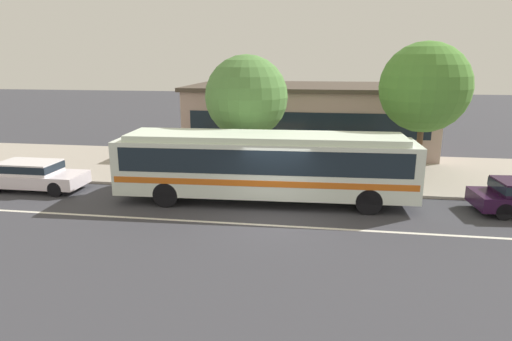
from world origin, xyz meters
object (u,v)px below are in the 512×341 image
(transit_bus, at_px, (265,163))
(street_tree_near_stop, at_px, (247,97))
(sedan_behind_bus, at_px, (33,174))
(pedestrian_waiting_near_sign, at_px, (207,155))
(pedestrian_walking_along_curb, at_px, (212,163))
(street_tree_mid_block, at_px, (425,87))
(bus_stop_sign, at_px, (378,154))

(transit_bus, distance_m, street_tree_near_stop, 4.42)
(transit_bus, bearing_deg, sedan_behind_bus, 179.58)
(pedestrian_waiting_near_sign, height_order, street_tree_near_stop, street_tree_near_stop)
(transit_bus, height_order, pedestrian_waiting_near_sign, transit_bus)
(pedestrian_waiting_near_sign, bearing_deg, transit_bus, -43.98)
(pedestrian_walking_along_curb, height_order, street_tree_mid_block, street_tree_mid_block)
(sedan_behind_bus, bearing_deg, street_tree_mid_block, 13.28)
(bus_stop_sign, bearing_deg, sedan_behind_bus, -172.82)
(pedestrian_waiting_near_sign, relative_size, bus_stop_sign, 0.69)
(pedestrian_waiting_near_sign, distance_m, street_tree_near_stop, 3.42)
(sedan_behind_bus, bearing_deg, street_tree_near_stop, 20.73)
(transit_bus, relative_size, sedan_behind_bus, 2.71)
(street_tree_mid_block, bearing_deg, bus_stop_sign, -134.42)
(transit_bus, bearing_deg, street_tree_mid_block, 31.38)
(bus_stop_sign, height_order, street_tree_near_stop, street_tree_near_stop)
(sedan_behind_bus, relative_size, bus_stop_sign, 1.78)
(pedestrian_waiting_near_sign, distance_m, bus_stop_sign, 8.05)
(transit_bus, xyz_separation_m, sedan_behind_bus, (-10.44, 0.08, -0.91))
(pedestrian_waiting_near_sign, xyz_separation_m, street_tree_mid_block, (10.07, 0.99, 3.29))
(transit_bus, height_order, street_tree_mid_block, street_tree_mid_block)
(bus_stop_sign, bearing_deg, pedestrian_walking_along_curb, -179.67)
(transit_bus, height_order, pedestrian_walking_along_curb, transit_bus)
(transit_bus, xyz_separation_m, street_tree_near_stop, (-1.35, 3.52, 2.31))
(pedestrian_walking_along_curb, distance_m, street_tree_near_stop, 3.53)
(sedan_behind_bus, distance_m, pedestrian_waiting_near_sign, 7.82)
(bus_stop_sign, distance_m, street_tree_mid_block, 4.07)
(street_tree_near_stop, bearing_deg, street_tree_mid_block, 4.41)
(sedan_behind_bus, bearing_deg, bus_stop_sign, 7.18)
(bus_stop_sign, distance_m, street_tree_near_stop, 6.60)
(street_tree_mid_block, bearing_deg, transit_bus, -148.62)
(transit_bus, bearing_deg, pedestrian_waiting_near_sign, 136.02)
(transit_bus, distance_m, pedestrian_waiting_near_sign, 4.57)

